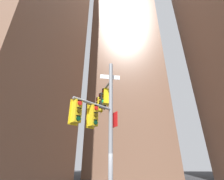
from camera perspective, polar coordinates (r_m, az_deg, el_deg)
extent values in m
cube|color=brown|center=(39.58, 5.55, 7.55)|extent=(14.76, 14.76, 46.73)
cylinder|color=gray|center=(8.49, -0.47, -12.72)|extent=(0.23, 0.23, 7.68)
cylinder|color=gray|center=(10.64, -2.87, -0.18)|extent=(1.45, 2.54, 0.12)
cylinder|color=gray|center=(7.96, -6.52, -5.05)|extent=(1.47, 2.05, 0.12)
cube|color=yellow|center=(10.07, -1.21, -2.46)|extent=(0.25, 0.44, 1.14)
cube|color=yellow|center=(10.02, -2.25, -2.32)|extent=(0.46, 0.46, 1.00)
cylinder|color=#360605|center=(10.11, -3.30, -0.35)|extent=(0.15, 0.20, 0.20)
cube|color=black|center=(10.16, -3.31, 0.27)|extent=(0.17, 0.23, 0.02)
cylinder|color=#3C2C06|center=(9.97, -3.35, -2.17)|extent=(0.15, 0.20, 0.20)
cube|color=black|center=(10.02, -3.36, -1.54)|extent=(0.17, 0.23, 0.02)
cylinder|color=#19C672|center=(9.84, -3.40, -4.05)|extent=(0.15, 0.20, 0.20)
cube|color=black|center=(9.88, -3.41, -3.39)|extent=(0.17, 0.23, 0.02)
cube|color=black|center=(10.76, -2.50, -3.97)|extent=(0.25, 0.44, 1.14)
cube|color=black|center=(10.71, -3.48, -3.85)|extent=(0.46, 0.46, 1.00)
cylinder|color=#360605|center=(10.80, -4.45, -1.99)|extent=(0.15, 0.20, 0.20)
cube|color=black|center=(10.84, -4.46, -1.40)|extent=(0.17, 0.23, 0.02)
cylinder|color=yellow|center=(10.66, -4.51, -3.71)|extent=(0.15, 0.20, 0.20)
cube|color=black|center=(10.71, -4.52, -3.11)|extent=(0.17, 0.23, 0.02)
cylinder|color=#06311C|center=(10.54, -4.57, -5.48)|extent=(0.15, 0.20, 0.20)
cube|color=black|center=(10.58, -4.58, -4.87)|extent=(0.17, 0.23, 0.02)
cube|color=gold|center=(11.46, -3.64, -5.30)|extent=(0.25, 0.44, 1.14)
cube|color=gold|center=(11.41, -4.56, -5.19)|extent=(0.46, 0.46, 1.00)
cylinder|color=#360605|center=(11.49, -5.46, -3.43)|extent=(0.15, 0.20, 0.20)
cube|color=black|center=(11.54, -5.47, -2.87)|extent=(0.17, 0.23, 0.02)
cylinder|color=#3C2C06|center=(11.37, -5.53, -5.06)|extent=(0.15, 0.20, 0.20)
cube|color=black|center=(11.41, -5.54, -4.49)|extent=(0.17, 0.23, 0.02)
cylinder|color=#19C672|center=(11.25, -5.61, -6.74)|extent=(0.15, 0.20, 0.20)
cube|color=black|center=(11.29, -5.61, -6.16)|extent=(0.17, 0.23, 0.02)
cube|color=gold|center=(7.92, -7.63, -9.44)|extent=(0.30, 0.41, 1.14)
cube|color=gold|center=(7.77, -6.73, -9.20)|extent=(0.47, 0.47, 1.00)
cylinder|color=red|center=(7.73, -5.65, -6.44)|extent=(0.16, 0.20, 0.20)
cube|color=black|center=(7.77, -5.58, -5.59)|extent=(0.18, 0.22, 0.02)
cylinder|color=#3C2C06|center=(7.63, -5.76, -8.93)|extent=(0.16, 0.20, 0.20)
cube|color=black|center=(7.66, -5.69, -8.06)|extent=(0.18, 0.22, 0.02)
cylinder|color=#06311C|center=(7.54, -5.87, -11.48)|extent=(0.16, 0.20, 0.20)
cube|color=black|center=(7.56, -5.80, -10.59)|extent=(0.18, 0.22, 0.02)
cube|color=gold|center=(7.38, -13.46, -7.81)|extent=(0.30, 0.41, 1.14)
cube|color=gold|center=(7.23, -12.62, -7.53)|extent=(0.47, 0.47, 1.00)
cylinder|color=red|center=(7.18, -11.45, -4.56)|extent=(0.16, 0.20, 0.20)
cube|color=black|center=(7.22, -11.34, -3.66)|extent=(0.18, 0.22, 0.02)
cylinder|color=#3C2C06|center=(7.07, -11.69, -7.21)|extent=(0.16, 0.20, 0.20)
cube|color=black|center=(7.10, -11.58, -6.29)|extent=(0.18, 0.22, 0.02)
cylinder|color=#06311C|center=(6.97, -11.95, -9.95)|extent=(0.16, 0.20, 0.20)
cube|color=black|center=(7.00, -11.83, -8.99)|extent=(0.18, 0.22, 0.02)
cube|color=white|center=(9.96, -0.70, 4.66)|extent=(1.18, 0.40, 0.28)
cube|color=#19479E|center=(9.96, -0.70, 4.66)|extent=(1.14, 0.38, 0.24)
cube|color=red|center=(8.68, 0.82, -10.61)|extent=(0.42, 0.50, 0.80)
cube|color=white|center=(8.68, 0.82, -10.61)|extent=(0.40, 0.47, 0.76)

